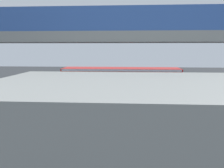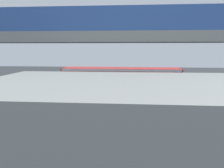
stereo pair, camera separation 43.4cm
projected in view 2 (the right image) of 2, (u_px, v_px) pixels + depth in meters
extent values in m
plane|color=#2D3033|center=(132.00, 100.00, 22.95)|extent=(80.00, 80.00, 0.00)
cube|color=red|center=(121.00, 82.00, 22.92)|extent=(11.50, 2.55, 2.86)
cube|color=black|center=(121.00, 77.00, 22.84)|extent=(11.04, 2.59, 0.90)
cube|color=white|center=(121.00, 69.00, 22.72)|extent=(11.27, 2.58, 0.20)
cube|color=black|center=(65.00, 78.00, 23.38)|extent=(0.04, 2.24, 1.20)
cylinder|color=black|center=(82.00, 96.00, 22.18)|extent=(1.04, 0.30, 1.04)
cylinder|color=black|center=(87.00, 91.00, 24.69)|extent=(1.04, 0.30, 1.04)
cylinder|color=black|center=(159.00, 97.00, 21.52)|extent=(1.04, 0.30, 1.04)
cylinder|color=black|center=(157.00, 92.00, 24.03)|extent=(1.04, 0.30, 1.04)
cylinder|color=black|center=(14.00, 121.00, 15.18)|extent=(0.68, 0.22, 0.68)
cylinder|color=black|center=(27.00, 113.00, 17.09)|extent=(0.68, 0.22, 0.68)
torus|color=black|center=(211.00, 106.00, 19.11)|extent=(0.72, 0.06, 0.72)
torus|color=black|center=(224.00, 106.00, 19.02)|extent=(0.72, 0.06, 0.72)
cube|color=green|center=(217.00, 104.00, 19.04)|extent=(0.89, 0.04, 0.04)
cylinder|color=green|center=(220.00, 101.00, 18.99)|extent=(0.03, 0.03, 0.40)
cube|color=black|center=(220.00, 99.00, 18.96)|extent=(0.20, 0.08, 0.04)
cylinder|color=green|center=(213.00, 99.00, 19.02)|extent=(0.02, 0.44, 0.02)
torus|color=black|center=(214.00, 109.00, 18.07)|extent=(0.72, 0.06, 0.72)
cube|color=blue|center=(221.00, 107.00, 18.00)|extent=(0.89, 0.04, 0.04)
cylinder|color=blue|center=(224.00, 104.00, 17.95)|extent=(0.03, 0.03, 0.40)
cube|color=black|center=(224.00, 102.00, 17.92)|extent=(0.20, 0.08, 0.04)
cylinder|color=blue|center=(216.00, 102.00, 17.98)|extent=(0.02, 0.44, 0.02)
cylinder|color=#2D2D38|center=(195.00, 102.00, 20.01)|extent=(0.32, 0.32, 0.85)
cylinder|color=#3F3F47|center=(196.00, 94.00, 19.89)|extent=(0.38, 0.38, 0.70)
sphere|color=tan|center=(196.00, 88.00, 19.82)|extent=(0.22, 0.22, 0.22)
cylinder|color=slate|center=(177.00, 81.00, 26.00)|extent=(0.08, 0.08, 2.80)
cube|color=red|center=(177.00, 71.00, 25.83)|extent=(0.04, 0.60, 0.60)
cube|color=silver|center=(207.00, 96.00, 24.65)|extent=(2.00, 0.20, 0.01)
cube|color=silver|center=(169.00, 95.00, 25.01)|extent=(2.00, 0.20, 0.01)
cube|color=silver|center=(132.00, 95.00, 25.36)|extent=(2.00, 0.20, 0.01)
cube|color=silver|center=(96.00, 94.00, 25.72)|extent=(2.00, 0.20, 0.01)
cube|color=silver|center=(61.00, 93.00, 26.07)|extent=(2.00, 0.20, 0.01)
cube|color=gray|center=(132.00, 38.00, 11.57)|extent=(27.32, 2.60, 0.50)
cube|color=#3359A5|center=(133.00, 24.00, 12.67)|extent=(27.32, 0.08, 1.10)
cube|color=#3359A5|center=(133.00, 18.00, 10.21)|extent=(27.32, 0.08, 1.10)
cube|color=gray|center=(141.00, 156.00, 6.45)|extent=(9.00, 5.00, 4.20)
cube|color=#192333|center=(139.00, 131.00, 8.96)|extent=(7.65, 0.04, 2.94)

